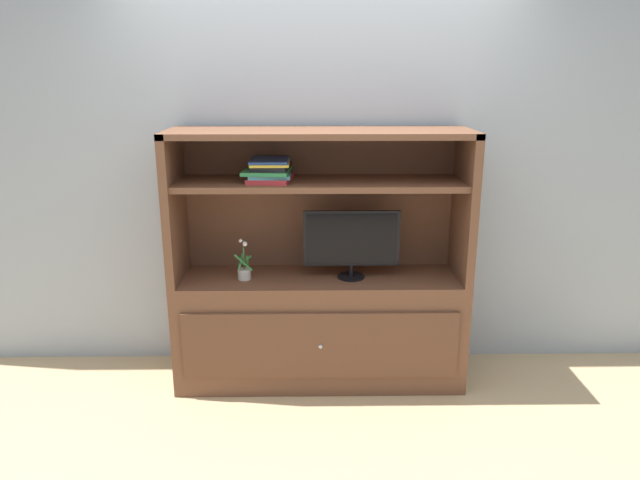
% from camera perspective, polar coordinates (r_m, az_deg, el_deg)
% --- Properties ---
extents(ground_plane, '(8.00, 8.00, 0.00)m').
position_cam_1_polar(ground_plane, '(3.58, 0.08, -16.33)').
color(ground_plane, tan).
extents(painted_rear_wall, '(6.00, 0.10, 2.80)m').
position_cam_1_polar(painted_rear_wall, '(3.80, -0.08, 8.27)').
color(painted_rear_wall, '#9EA8B2').
rests_on(painted_rear_wall, ground_plane).
extents(media_console, '(1.79, 0.52, 1.60)m').
position_cam_1_polar(media_console, '(3.70, -0.01, -6.22)').
color(media_console, brown).
rests_on(media_console, ground_plane).
extents(tv_monitor, '(0.58, 0.17, 0.42)m').
position_cam_1_polar(tv_monitor, '(3.54, 3.10, -0.09)').
color(tv_monitor, black).
rests_on(tv_monitor, media_console).
extents(potted_plant, '(0.11, 0.09, 0.26)m').
position_cam_1_polar(potted_plant, '(3.60, -7.40, -3.02)').
color(potted_plant, beige).
rests_on(potted_plant, media_console).
extents(magazine_stack, '(0.30, 0.35, 0.13)m').
position_cam_1_polar(magazine_stack, '(3.48, -4.92, 6.80)').
color(magazine_stack, red).
rests_on(magazine_stack, media_console).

